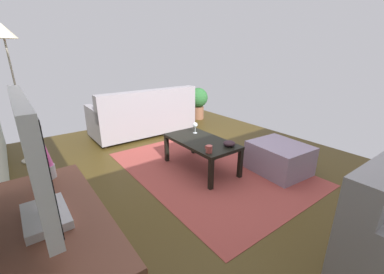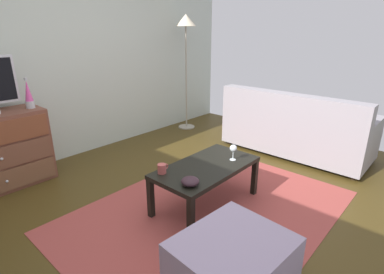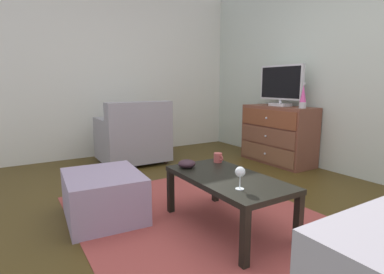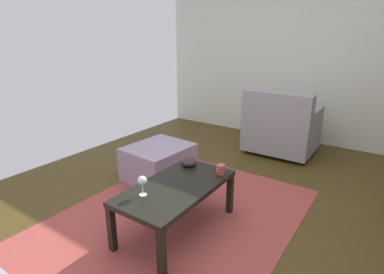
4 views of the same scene
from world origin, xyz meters
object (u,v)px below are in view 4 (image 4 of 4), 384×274
at_px(wine_glass, 142,181).
at_px(mug, 220,169).
at_px(coffee_table, 176,190).
at_px(ottoman, 159,162).
at_px(bowl_decorative, 189,162).
at_px(armchair, 281,128).

distance_m(wine_glass, mug, 0.73).
bearing_deg(coffee_table, wine_glass, -21.97).
bearing_deg(mug, coffee_table, -26.65).
height_order(coffee_table, ottoman, coffee_table).
bearing_deg(wine_glass, mug, 155.26).
bearing_deg(wine_glass, bowl_decorative, -177.43).
height_order(mug, bowl_decorative, mug).
bearing_deg(bowl_decorative, mug, 90.46).
bearing_deg(coffee_table, mug, 153.35).
bearing_deg(bowl_decorative, wine_glass, 2.57).
bearing_deg(mug, wine_glass, -24.74).
bearing_deg(coffee_table, armchair, 177.50).
height_order(coffee_table, wine_glass, wine_glass).
relative_size(mug, armchair, 0.13).
distance_m(wine_glass, bowl_decorative, 0.66).
distance_m(coffee_table, ottoman, 1.05).
height_order(bowl_decorative, ottoman, bowl_decorative).
height_order(coffee_table, mug, mug).
relative_size(mug, bowl_decorative, 0.76).
xyz_separation_m(bowl_decorative, ottoman, (-0.30, -0.64, -0.26)).
xyz_separation_m(coffee_table, wine_glass, (0.27, -0.11, 0.17)).
xyz_separation_m(coffee_table, mug, (-0.38, 0.19, 0.09)).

